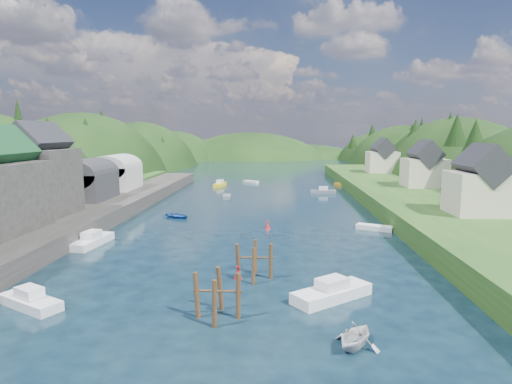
# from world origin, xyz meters

# --- Properties ---
(ground) EXTENTS (600.00, 600.00, 0.00)m
(ground) POSITION_xyz_m (0.00, 50.00, 0.00)
(ground) COLOR black
(ground) RESTS_ON ground
(hillside_left) EXTENTS (44.00, 245.56, 52.00)m
(hillside_left) POSITION_xyz_m (-45.00, 75.00, -8.03)
(hillside_left) COLOR black
(hillside_left) RESTS_ON ground
(hillside_right) EXTENTS (36.00, 245.56, 48.00)m
(hillside_right) POSITION_xyz_m (45.00, 75.00, -7.41)
(hillside_right) COLOR black
(hillside_right) RESTS_ON ground
(far_hills) EXTENTS (103.00, 68.00, 44.00)m
(far_hills) POSITION_xyz_m (1.22, 174.01, -10.80)
(far_hills) COLOR black
(far_hills) RESTS_ON ground
(hill_trees) EXTENTS (91.51, 148.48, 12.42)m
(hill_trees) POSITION_xyz_m (0.97, 65.24, 11.08)
(hill_trees) COLOR black
(hill_trees) RESTS_ON ground
(quay_left) EXTENTS (12.00, 110.00, 2.00)m
(quay_left) POSITION_xyz_m (-24.00, 20.00, 1.00)
(quay_left) COLOR #2D2B28
(quay_left) RESTS_ON ground
(boat_sheds) EXTENTS (7.00, 21.00, 7.50)m
(boat_sheds) POSITION_xyz_m (-26.00, 39.00, 5.27)
(boat_sheds) COLOR #2D2D30
(boat_sheds) RESTS_ON quay_left
(terrace_right) EXTENTS (16.00, 120.00, 2.40)m
(terrace_right) POSITION_xyz_m (25.00, 40.00, 1.20)
(terrace_right) COLOR #234719
(terrace_right) RESTS_ON ground
(right_bank_cottages) EXTENTS (9.00, 59.24, 8.41)m
(right_bank_cottages) POSITION_xyz_m (28.00, 48.33, 5.84)
(right_bank_cottages) COLOR beige
(right_bank_cottages) RESTS_ON terrace_right
(piling_cluster_near) EXTENTS (3.23, 3.01, 3.68)m
(piling_cluster_near) POSITION_xyz_m (-0.88, -3.01, 1.27)
(piling_cluster_near) COLOR #382314
(piling_cluster_near) RESTS_ON ground
(piling_cluster_far) EXTENTS (3.24, 3.02, 3.56)m
(piling_cluster_far) POSITION_xyz_m (1.10, 4.79, 1.21)
(piling_cluster_far) COLOR #382314
(piling_cluster_far) RESTS_ON ground
(channel_buoy_near) EXTENTS (0.70, 0.70, 1.10)m
(channel_buoy_near) POSITION_xyz_m (-0.28, 4.67, 0.48)
(channel_buoy_near) COLOR red
(channel_buoy_near) RESTS_ON ground
(channel_buoy_far) EXTENTS (0.70, 0.70, 1.10)m
(channel_buoy_far) POSITION_xyz_m (1.71, 23.20, 0.48)
(channel_buoy_far) COLOR red
(channel_buoy_far) RESTS_ON ground
(moored_boats) EXTENTS (36.62, 82.28, 1.73)m
(moored_boats) POSITION_xyz_m (-1.65, 22.72, 0.47)
(moored_boats) COLOR #C88D17
(moored_boats) RESTS_ON ground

